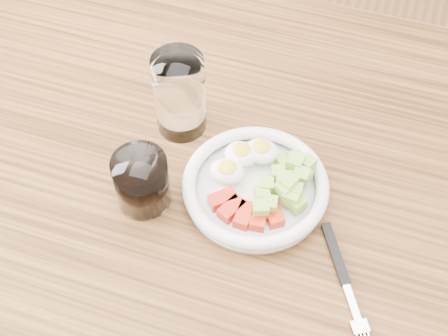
% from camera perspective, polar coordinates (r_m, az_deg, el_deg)
% --- Properties ---
extents(dining_table, '(1.50, 0.90, 0.77)m').
position_cam_1_polar(dining_table, '(0.99, 0.37, -5.06)').
color(dining_table, brown).
rests_on(dining_table, ground).
extents(bowl, '(0.21, 0.21, 0.05)m').
position_cam_1_polar(bowl, '(0.88, 3.00, -1.50)').
color(bowl, white).
rests_on(bowl, dining_table).
extents(fork, '(0.11, 0.17, 0.01)m').
position_cam_1_polar(fork, '(0.84, 10.66, -9.23)').
color(fork, black).
rests_on(fork, dining_table).
extents(water_glass, '(0.08, 0.08, 0.14)m').
position_cam_1_polar(water_glass, '(0.93, -4.08, 6.71)').
color(water_glass, white).
rests_on(water_glass, dining_table).
extents(coffee_glass, '(0.08, 0.08, 0.09)m').
position_cam_1_polar(coffee_glass, '(0.86, -7.53, -1.24)').
color(coffee_glass, white).
rests_on(coffee_glass, dining_table).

